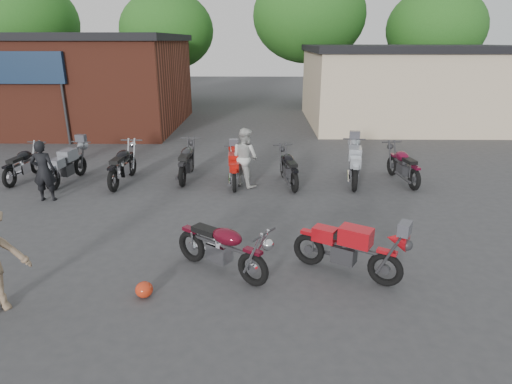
{
  "coord_description": "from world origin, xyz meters",
  "views": [
    {
      "loc": [
        1.11,
        -6.99,
        3.97
      ],
      "look_at": [
        0.98,
        1.67,
        0.9
      ],
      "focal_mm": 30.0,
      "sensor_mm": 36.0,
      "label": 1
    }
  ],
  "objects_px": {
    "row_bike_0": "(23,162)",
    "row_bike_5": "(289,166)",
    "helmet": "(144,290)",
    "row_bike_4": "(234,166)",
    "row_bike_3": "(187,160)",
    "row_bike_6": "(354,162)",
    "vintage_motorcycle": "(222,245)",
    "person_dark": "(44,171)",
    "row_bike_1": "(67,163)",
    "person_light": "(245,157)",
    "row_bike_2": "(122,163)",
    "sportbike": "(348,246)",
    "row_bike_7": "(403,163)"
  },
  "relations": [
    {
      "from": "sportbike",
      "to": "row_bike_3",
      "type": "bearing_deg",
      "value": 154.6
    },
    {
      "from": "vintage_motorcycle",
      "to": "person_dark",
      "type": "height_order",
      "value": "person_dark"
    },
    {
      "from": "person_dark",
      "to": "row_bike_1",
      "type": "distance_m",
      "value": 1.54
    },
    {
      "from": "helmet",
      "to": "row_bike_7",
      "type": "distance_m",
      "value": 8.66
    },
    {
      "from": "row_bike_1",
      "to": "row_bike_6",
      "type": "height_order",
      "value": "row_bike_6"
    },
    {
      "from": "helmet",
      "to": "row_bike_3",
      "type": "height_order",
      "value": "row_bike_3"
    },
    {
      "from": "person_dark",
      "to": "row_bike_5",
      "type": "relative_size",
      "value": 0.84
    },
    {
      "from": "sportbike",
      "to": "row_bike_2",
      "type": "xyz_separation_m",
      "value": [
        -5.6,
        5.2,
        0.04
      ]
    },
    {
      "from": "person_light",
      "to": "row_bike_7",
      "type": "distance_m",
      "value": 4.66
    },
    {
      "from": "person_light",
      "to": "person_dark",
      "type": "bearing_deg",
      "value": 56.88
    },
    {
      "from": "row_bike_0",
      "to": "row_bike_5",
      "type": "xyz_separation_m",
      "value": [
        7.91,
        -0.29,
        0.01
      ]
    },
    {
      "from": "row_bike_2",
      "to": "row_bike_7",
      "type": "distance_m",
      "value": 8.23
    },
    {
      "from": "helmet",
      "to": "person_dark",
      "type": "height_order",
      "value": "person_dark"
    },
    {
      "from": "helmet",
      "to": "row_bike_0",
      "type": "height_order",
      "value": "row_bike_0"
    },
    {
      "from": "vintage_motorcycle",
      "to": "row_bike_0",
      "type": "xyz_separation_m",
      "value": [
        -6.44,
        5.41,
        -0.03
      ]
    },
    {
      "from": "row_bike_1",
      "to": "row_bike_4",
      "type": "relative_size",
      "value": 1.08
    },
    {
      "from": "row_bike_3",
      "to": "row_bike_4",
      "type": "distance_m",
      "value": 1.55
    },
    {
      "from": "sportbike",
      "to": "person_dark",
      "type": "xyz_separation_m",
      "value": [
        -7.17,
        3.71,
        0.23
      ]
    },
    {
      "from": "row_bike_7",
      "to": "person_light",
      "type": "bearing_deg",
      "value": 86.33
    },
    {
      "from": "person_light",
      "to": "row_bike_0",
      "type": "relative_size",
      "value": 0.89
    },
    {
      "from": "helmet",
      "to": "row_bike_7",
      "type": "bearing_deg",
      "value": 45.44
    },
    {
      "from": "person_dark",
      "to": "row_bike_0",
      "type": "xyz_separation_m",
      "value": [
        -1.5,
        1.72,
        -0.25
      ]
    },
    {
      "from": "row_bike_1",
      "to": "row_bike_6",
      "type": "xyz_separation_m",
      "value": [
        8.43,
        0.11,
        0.04
      ]
    },
    {
      "from": "row_bike_1",
      "to": "row_bike_3",
      "type": "xyz_separation_m",
      "value": [
        3.46,
        0.42,
        0.02
      ]
    },
    {
      "from": "helmet",
      "to": "row_bike_4",
      "type": "distance_m",
      "value": 6.0
    },
    {
      "from": "row_bike_1",
      "to": "row_bike_4",
      "type": "distance_m",
      "value": 4.92
    },
    {
      "from": "row_bike_5",
      "to": "row_bike_6",
      "type": "height_order",
      "value": "row_bike_6"
    },
    {
      "from": "sportbike",
      "to": "row_bike_4",
      "type": "relative_size",
      "value": 1.06
    },
    {
      "from": "person_dark",
      "to": "helmet",
      "type": "bearing_deg",
      "value": 123.12
    },
    {
      "from": "helmet",
      "to": "row_bike_0",
      "type": "xyz_separation_m",
      "value": [
        -5.22,
        6.18,
        0.42
      ]
    },
    {
      "from": "person_dark",
      "to": "row_bike_2",
      "type": "distance_m",
      "value": 2.16
    },
    {
      "from": "person_dark",
      "to": "row_bike_2",
      "type": "xyz_separation_m",
      "value": [
        1.56,
        1.48,
        -0.19
      ]
    },
    {
      "from": "helmet",
      "to": "row_bike_3",
      "type": "relative_size",
      "value": 0.14
    },
    {
      "from": "sportbike",
      "to": "helmet",
      "type": "relative_size",
      "value": 6.76
    },
    {
      "from": "row_bike_1",
      "to": "row_bike_6",
      "type": "distance_m",
      "value": 8.43
    },
    {
      "from": "sportbike",
      "to": "row_bike_7",
      "type": "relative_size",
      "value": 0.99
    },
    {
      "from": "person_dark",
      "to": "row_bike_1",
      "type": "relative_size",
      "value": 0.81
    },
    {
      "from": "helmet",
      "to": "row_bike_1",
      "type": "distance_m",
      "value": 7.1
    },
    {
      "from": "row_bike_5",
      "to": "row_bike_7",
      "type": "relative_size",
      "value": 0.97
    },
    {
      "from": "vintage_motorcycle",
      "to": "row_bike_1",
      "type": "bearing_deg",
      "value": 169.31
    },
    {
      "from": "row_bike_5",
      "to": "row_bike_6",
      "type": "relative_size",
      "value": 0.89
    },
    {
      "from": "vintage_motorcycle",
      "to": "row_bike_2",
      "type": "xyz_separation_m",
      "value": [
        -3.38,
        5.17,
        0.03
      ]
    },
    {
      "from": "vintage_motorcycle",
      "to": "row_bike_3",
      "type": "xyz_separation_m",
      "value": [
        -1.58,
        5.63,
        0.02
      ]
    },
    {
      "from": "vintage_motorcycle",
      "to": "row_bike_7",
      "type": "distance_m",
      "value": 7.25
    },
    {
      "from": "row_bike_3",
      "to": "row_bike_6",
      "type": "height_order",
      "value": "row_bike_6"
    },
    {
      "from": "person_dark",
      "to": "row_bike_6",
      "type": "xyz_separation_m",
      "value": [
        8.34,
        1.63,
        -0.18
      ]
    },
    {
      "from": "row_bike_3",
      "to": "row_bike_7",
      "type": "xyz_separation_m",
      "value": [
        6.42,
        -0.24,
        -0.02
      ]
    },
    {
      "from": "row_bike_2",
      "to": "row_bike_4",
      "type": "bearing_deg",
      "value": -88.82
    },
    {
      "from": "row_bike_0",
      "to": "row_bike_7",
      "type": "bearing_deg",
      "value": -86.42
    },
    {
      "from": "vintage_motorcycle",
      "to": "row_bike_3",
      "type": "distance_m",
      "value": 5.84
    }
  ]
}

